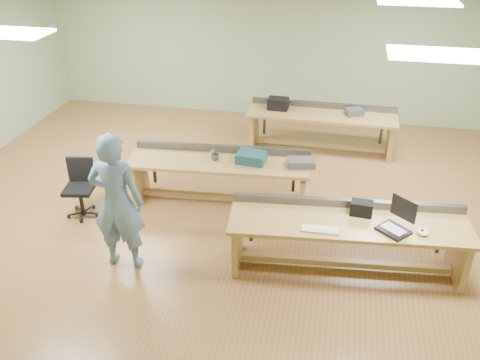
# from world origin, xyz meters

# --- Properties ---
(floor) EXTENTS (10.00, 10.00, 0.00)m
(floor) POSITION_xyz_m (0.00, 0.00, 0.00)
(floor) COLOR brown
(floor) RESTS_ON ground
(ceiling) EXTENTS (10.00, 10.00, 0.00)m
(ceiling) POSITION_xyz_m (0.00, 0.00, 3.00)
(ceiling) COLOR silver
(ceiling) RESTS_ON wall_back
(wall_back) EXTENTS (10.00, 0.04, 3.00)m
(wall_back) POSITION_xyz_m (0.00, 4.00, 1.50)
(wall_back) COLOR #8AA27A
(wall_back) RESTS_ON floor
(wall_front) EXTENTS (10.00, 0.04, 3.00)m
(wall_front) POSITION_xyz_m (0.00, -4.00, 1.50)
(wall_front) COLOR #8AA27A
(wall_front) RESTS_ON floor
(fluor_panels) EXTENTS (6.20, 3.50, 0.03)m
(fluor_panels) POSITION_xyz_m (0.00, 0.00, 2.97)
(fluor_panels) COLOR white
(fluor_panels) RESTS_ON ceiling
(workbench_front) EXTENTS (3.10, 1.08, 0.86)m
(workbench_front) POSITION_xyz_m (1.74, -1.26, 0.56)
(workbench_front) COLOR olive
(workbench_front) RESTS_ON floor
(workbench_mid) EXTENTS (2.88, 0.95, 0.86)m
(workbench_mid) POSITION_xyz_m (-0.27, 0.07, 0.56)
(workbench_mid) COLOR olive
(workbench_mid) RESTS_ON floor
(workbench_back) EXTENTS (2.83, 0.79, 0.86)m
(workbench_back) POSITION_xyz_m (1.19, 2.38, 0.56)
(workbench_back) COLOR olive
(workbench_back) RESTS_ON floor
(person) EXTENTS (0.72, 0.48, 1.92)m
(person) POSITION_xyz_m (-1.17, -1.75, 0.96)
(person) COLOR slate
(person) RESTS_ON floor
(laptop_base) EXTENTS (0.46, 0.46, 0.04)m
(laptop_base) POSITION_xyz_m (2.27, -1.41, 0.77)
(laptop_base) COLOR black
(laptop_base) RESTS_ON workbench_front
(laptop_screen) EXTENTS (0.28, 0.25, 0.28)m
(laptop_screen) POSITION_xyz_m (2.37, -1.31, 1.03)
(laptop_screen) COLOR black
(laptop_screen) RESTS_ON laptop_base
(keyboard) EXTENTS (0.46, 0.16, 0.03)m
(keyboard) POSITION_xyz_m (1.39, -1.57, 0.76)
(keyboard) COLOR beige
(keyboard) RESTS_ON workbench_front
(trackball_mouse) EXTENTS (0.16, 0.18, 0.07)m
(trackball_mouse) POSITION_xyz_m (2.63, -1.40, 0.79)
(trackball_mouse) COLOR white
(trackball_mouse) RESTS_ON workbench_front
(camera_bag) EXTENTS (0.29, 0.20, 0.19)m
(camera_bag) POSITION_xyz_m (1.89, -1.10, 0.85)
(camera_bag) COLOR black
(camera_bag) RESTS_ON workbench_front
(task_chair) EXTENTS (0.56, 0.56, 0.90)m
(task_chair) POSITION_xyz_m (-2.28, -0.72, 0.33)
(task_chair) COLOR black
(task_chair) RESTS_ON floor
(parts_bin_teal) EXTENTS (0.47, 0.37, 0.15)m
(parts_bin_teal) POSITION_xyz_m (0.23, 0.10, 0.83)
(parts_bin_teal) COLOR #13373E
(parts_bin_teal) RESTS_ON workbench_mid
(parts_bin_grey) EXTENTS (0.45, 0.33, 0.11)m
(parts_bin_grey) POSITION_xyz_m (1.00, 0.11, 0.81)
(parts_bin_grey) COLOR #38373A
(parts_bin_grey) RESTS_ON workbench_mid
(mug) EXTENTS (0.13, 0.13, 0.10)m
(mug) POSITION_xyz_m (-0.34, 0.06, 0.80)
(mug) COLOR #38373A
(mug) RESTS_ON workbench_mid
(drinks_can) EXTENTS (0.09, 0.09, 0.12)m
(drinks_can) POSITION_xyz_m (-0.39, 0.12, 0.81)
(drinks_can) COLOR silver
(drinks_can) RESTS_ON workbench_mid
(storage_box_back) EXTENTS (0.40, 0.29, 0.22)m
(storage_box_back) POSITION_xyz_m (0.33, 2.44, 0.86)
(storage_box_back) COLOR black
(storage_box_back) RESTS_ON workbench_back
(tray_back) EXTENTS (0.38, 0.34, 0.13)m
(tray_back) POSITION_xyz_m (1.79, 2.41, 0.81)
(tray_back) COLOR #38373A
(tray_back) RESTS_ON workbench_back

